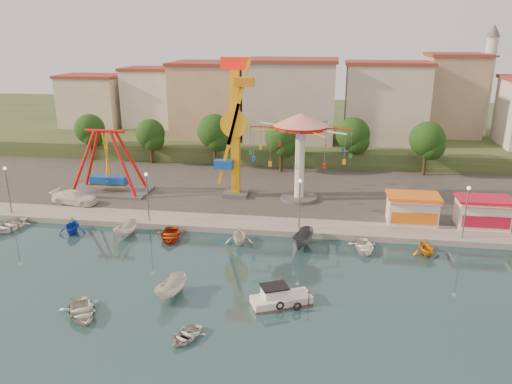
% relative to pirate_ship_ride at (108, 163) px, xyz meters
% --- Properties ---
extents(ground, '(200.00, 200.00, 0.00)m').
position_rel_pirate_ship_ride_xyz_m(ground, '(16.22, -21.56, -4.39)').
color(ground, '#132F35').
rests_on(ground, ground).
extents(quay_deck, '(200.00, 100.00, 0.60)m').
position_rel_pirate_ship_ride_xyz_m(quay_deck, '(16.22, 40.44, -4.09)').
color(quay_deck, '#9E998E').
rests_on(quay_deck, ground).
extents(asphalt_pad, '(90.00, 28.00, 0.01)m').
position_rel_pirate_ship_ride_xyz_m(asphalt_pad, '(16.22, 8.44, -3.79)').
color(asphalt_pad, '#4C4944').
rests_on(asphalt_pad, quay_deck).
extents(hill_terrace, '(200.00, 60.00, 3.00)m').
position_rel_pirate_ship_ride_xyz_m(hill_terrace, '(16.22, 45.44, -2.89)').
color(hill_terrace, '#384C26').
rests_on(hill_terrace, ground).
extents(pirate_ship_ride, '(10.00, 5.00, 8.00)m').
position_rel_pirate_ship_ride_xyz_m(pirate_ship_ride, '(0.00, 0.00, 0.00)').
color(pirate_ship_ride, '#59595E').
rests_on(pirate_ship_ride, quay_deck).
extents(kamikaze_tower, '(3.97, 3.10, 16.50)m').
position_rel_pirate_ship_ride_xyz_m(kamikaze_tower, '(15.99, 0.92, 4.20)').
color(kamikaze_tower, '#59595E').
rests_on(kamikaze_tower, quay_deck).
extents(wave_swinger, '(11.60, 11.60, 10.40)m').
position_rel_pirate_ship_ride_xyz_m(wave_swinger, '(23.60, 0.69, 3.80)').
color(wave_swinger, '#59595E').
rests_on(wave_swinger, quay_deck).
extents(booth_left, '(5.40, 3.78, 3.08)m').
position_rel_pirate_ship_ride_xyz_m(booth_left, '(35.84, -5.07, -2.23)').
color(booth_left, white).
rests_on(booth_left, quay_deck).
extents(booth_mid, '(5.40, 3.78, 3.08)m').
position_rel_pirate_ship_ride_xyz_m(booth_mid, '(42.85, -5.07, -2.23)').
color(booth_mid, white).
rests_on(booth_mid, quay_deck).
extents(lamp_post_0, '(0.14, 0.14, 5.00)m').
position_rel_pirate_ship_ride_xyz_m(lamp_post_0, '(-7.78, -8.56, -1.29)').
color(lamp_post_0, '#59595E').
rests_on(lamp_post_0, quay_deck).
extents(lamp_post_1, '(0.14, 0.14, 5.00)m').
position_rel_pirate_ship_ride_xyz_m(lamp_post_1, '(8.22, -8.56, -1.29)').
color(lamp_post_1, '#59595E').
rests_on(lamp_post_1, quay_deck).
extents(lamp_post_2, '(0.14, 0.14, 5.00)m').
position_rel_pirate_ship_ride_xyz_m(lamp_post_2, '(24.22, -8.56, -1.29)').
color(lamp_post_2, '#59595E').
rests_on(lamp_post_2, quay_deck).
extents(lamp_post_3, '(0.14, 0.14, 5.00)m').
position_rel_pirate_ship_ride_xyz_m(lamp_post_3, '(40.22, -8.56, -1.29)').
color(lamp_post_3, '#59595E').
rests_on(lamp_post_3, quay_deck).
extents(tree_0, '(4.60, 4.60, 7.19)m').
position_rel_pirate_ship_ride_xyz_m(tree_0, '(-9.78, 15.42, 1.08)').
color(tree_0, '#382314').
rests_on(tree_0, quay_deck).
extents(tree_1, '(4.35, 4.35, 6.80)m').
position_rel_pirate_ship_ride_xyz_m(tree_1, '(0.22, 14.68, 0.81)').
color(tree_1, '#382314').
rests_on(tree_1, quay_deck).
extents(tree_2, '(5.02, 5.02, 7.85)m').
position_rel_pirate_ship_ride_xyz_m(tree_2, '(10.22, 14.25, 1.52)').
color(tree_2, '#382314').
rests_on(tree_2, quay_deck).
extents(tree_3, '(4.68, 4.68, 7.32)m').
position_rel_pirate_ship_ride_xyz_m(tree_3, '(20.22, 12.80, 1.16)').
color(tree_3, '#382314').
rests_on(tree_3, quay_deck).
extents(tree_4, '(4.86, 4.86, 7.60)m').
position_rel_pirate_ship_ride_xyz_m(tree_4, '(30.22, 15.79, 1.35)').
color(tree_4, '#382314').
rests_on(tree_4, quay_deck).
extents(tree_5, '(4.83, 4.83, 7.54)m').
position_rel_pirate_ship_ride_xyz_m(tree_5, '(40.22, 13.98, 1.31)').
color(tree_5, '#382314').
rests_on(tree_5, quay_deck).
extents(building_0, '(9.26, 9.53, 11.87)m').
position_rel_pirate_ship_ride_xyz_m(building_0, '(-17.15, 24.51, 4.54)').
color(building_0, beige).
rests_on(building_0, hill_terrace).
extents(building_1, '(12.33, 9.01, 8.63)m').
position_rel_pirate_ship_ride_xyz_m(building_1, '(-5.11, 29.82, 2.92)').
color(building_1, silver).
rests_on(building_1, hill_terrace).
extents(building_2, '(11.95, 9.28, 11.23)m').
position_rel_pirate_ship_ride_xyz_m(building_2, '(8.04, 30.40, 4.22)').
color(building_2, tan).
rests_on(building_2, hill_terrace).
extents(building_3, '(12.59, 10.50, 9.20)m').
position_rel_pirate_ship_ride_xyz_m(building_3, '(21.83, 27.24, 3.20)').
color(building_3, beige).
rests_on(building_3, hill_terrace).
extents(building_4, '(10.75, 9.23, 9.24)m').
position_rel_pirate_ship_ride_xyz_m(building_4, '(35.29, 30.64, 3.22)').
color(building_4, beige).
rests_on(building_4, hill_terrace).
extents(building_5, '(12.77, 10.96, 11.21)m').
position_rel_pirate_ship_ride_xyz_m(building_5, '(48.59, 28.77, 4.21)').
color(building_5, tan).
rests_on(building_5, hill_terrace).
extents(minaret, '(2.80, 2.80, 18.00)m').
position_rel_pirate_ship_ride_xyz_m(minaret, '(52.22, 32.44, 8.15)').
color(minaret, silver).
rests_on(minaret, hill_terrace).
extents(cabin_motorboat, '(4.85, 3.53, 1.60)m').
position_rel_pirate_ship_ride_xyz_m(cabin_motorboat, '(23.72, -22.61, -3.97)').
color(cabin_motorboat, white).
rests_on(cabin_motorboat, ground).
extents(rowboat_a, '(4.66, 4.94, 0.83)m').
position_rel_pirate_ship_ride_xyz_m(rowboat_a, '(9.58, -26.43, -3.98)').
color(rowboat_a, silver).
rests_on(rowboat_a, ground).
extents(rowboat_b, '(3.00, 3.45, 0.60)m').
position_rel_pirate_ship_ride_xyz_m(rowboat_b, '(17.91, -28.08, -4.09)').
color(rowboat_b, silver).
rests_on(rowboat_b, ground).
extents(skiff, '(2.30, 4.20, 1.54)m').
position_rel_pirate_ship_ride_xyz_m(skiff, '(15.25, -22.88, -3.63)').
color(skiff, silver).
rests_on(skiff, ground).
extents(van, '(5.60, 2.74, 1.57)m').
position_rel_pirate_ship_ride_xyz_m(van, '(-2.20, -4.70, -3.01)').
color(van, white).
rests_on(van, quay_deck).
extents(moored_boat_0, '(3.42, 4.51, 0.88)m').
position_rel_pirate_ship_ride_xyz_m(moored_boat_0, '(-5.98, -11.76, -3.96)').
color(moored_boat_0, silver).
rests_on(moored_boat_0, ground).
extents(moored_boat_1, '(3.41, 3.71, 1.64)m').
position_rel_pirate_ship_ride_xyz_m(moored_boat_1, '(1.11, -11.76, -3.58)').
color(moored_boat_1, '#153DBD').
rests_on(moored_boat_1, ground).
extents(moored_boat_2, '(1.94, 3.88, 1.43)m').
position_rel_pirate_ship_ride_xyz_m(moored_boat_2, '(6.93, -11.76, -3.68)').
color(moored_boat_2, silver).
rests_on(moored_boat_2, ground).
extents(moored_boat_3, '(3.72, 4.60, 0.84)m').
position_rel_pirate_ship_ride_xyz_m(moored_boat_3, '(11.54, -11.76, -3.97)').
color(moored_boat_3, '#AD330D').
rests_on(moored_boat_3, ground).
extents(moored_boat_4, '(3.19, 3.54, 1.65)m').
position_rel_pirate_ship_ride_xyz_m(moored_boat_4, '(18.61, -11.76, -3.57)').
color(moored_boat_4, white).
rests_on(moored_boat_4, ground).
extents(moored_boat_5, '(2.53, 4.43, 1.61)m').
position_rel_pirate_ship_ride_xyz_m(moored_boat_5, '(24.84, -11.76, -3.59)').
color(moored_boat_5, '#555559').
rests_on(moored_boat_5, ground).
extents(moored_boat_6, '(3.00, 3.97, 0.78)m').
position_rel_pirate_ship_ride_xyz_m(moored_boat_6, '(30.62, -11.76, -4.01)').
color(moored_boat_6, white).
rests_on(moored_boat_6, ground).
extents(moored_boat_7, '(3.00, 3.29, 1.50)m').
position_rel_pirate_ship_ride_xyz_m(moored_boat_7, '(36.28, -11.76, -3.65)').
color(moored_boat_7, orange).
rests_on(moored_boat_7, ground).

